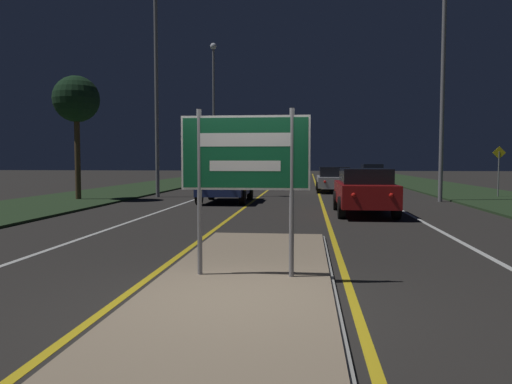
{
  "coord_description": "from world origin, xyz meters",
  "views": [
    {
      "loc": [
        0.9,
        -6.04,
        1.77
      ],
      "look_at": [
        0.0,
        2.55,
        1.22
      ],
      "focal_mm": 35.0,
      "sensor_mm": 36.0,
      "label": 1
    }
  ],
  "objects_px": {
    "highway_sign": "(245,160)",
    "warning_sign": "(499,166)",
    "car_receding_2": "(371,173)",
    "streetlight_right_near": "(444,20)",
    "streetlight_left_near": "(156,43)",
    "car_approaching_0": "(226,184)",
    "streetlight_left_far": "(214,96)",
    "car_receding_0": "(364,190)",
    "car_receding_1": "(334,179)"
  },
  "relations": [
    {
      "from": "streetlight_left_far",
      "to": "car_receding_2",
      "type": "xyz_separation_m",
      "value": [
        12.65,
        1.14,
        -6.15
      ]
    },
    {
      "from": "streetlight_left_near",
      "to": "warning_sign",
      "type": "height_order",
      "value": "streetlight_left_near"
    },
    {
      "from": "streetlight_right_near",
      "to": "car_receding_0",
      "type": "height_order",
      "value": "streetlight_right_near"
    },
    {
      "from": "highway_sign",
      "to": "car_receding_2",
      "type": "height_order",
      "value": "highway_sign"
    },
    {
      "from": "car_receding_1",
      "to": "car_approaching_0",
      "type": "height_order",
      "value": "car_approaching_0"
    },
    {
      "from": "streetlight_left_near",
      "to": "warning_sign",
      "type": "xyz_separation_m",
      "value": [
        16.12,
        1.06,
        -5.85
      ]
    },
    {
      "from": "streetlight_left_near",
      "to": "car_approaching_0",
      "type": "height_order",
      "value": "streetlight_left_near"
    },
    {
      "from": "streetlight_left_far",
      "to": "car_receding_2",
      "type": "relative_size",
      "value": 2.56
    },
    {
      "from": "car_approaching_0",
      "to": "warning_sign",
      "type": "relative_size",
      "value": 1.78
    },
    {
      "from": "streetlight_right_near",
      "to": "car_approaching_0",
      "type": "relative_size",
      "value": 2.69
    },
    {
      "from": "highway_sign",
      "to": "warning_sign",
      "type": "bearing_deg",
      "value": 60.57
    },
    {
      "from": "streetlight_left_near",
      "to": "car_approaching_0",
      "type": "distance_m",
      "value": 7.97
    },
    {
      "from": "highway_sign",
      "to": "streetlight_left_near",
      "type": "height_order",
      "value": "streetlight_left_near"
    },
    {
      "from": "streetlight_left_near",
      "to": "car_receding_2",
      "type": "height_order",
      "value": "streetlight_left_near"
    },
    {
      "from": "car_receding_1",
      "to": "car_receding_2",
      "type": "distance_m",
      "value": 13.13
    },
    {
      "from": "highway_sign",
      "to": "streetlight_left_near",
      "type": "xyz_separation_m",
      "value": [
        -6.32,
        16.3,
        5.57
      ]
    },
    {
      "from": "streetlight_left_far",
      "to": "car_receding_0",
      "type": "bearing_deg",
      "value": -67.95
    },
    {
      "from": "warning_sign",
      "to": "streetlight_left_far",
      "type": "bearing_deg",
      "value": 137.08
    },
    {
      "from": "car_receding_0",
      "to": "warning_sign",
      "type": "distance_m",
      "value": 10.63
    },
    {
      "from": "highway_sign",
      "to": "streetlight_left_near",
      "type": "bearing_deg",
      "value": 111.2
    },
    {
      "from": "streetlight_left_near",
      "to": "car_receding_2",
      "type": "distance_m",
      "value": 22.39
    },
    {
      "from": "streetlight_right_near",
      "to": "car_receding_0",
      "type": "relative_size",
      "value": 2.56
    },
    {
      "from": "car_approaching_0",
      "to": "streetlight_right_near",
      "type": "bearing_deg",
      "value": 6.54
    },
    {
      "from": "streetlight_left_far",
      "to": "car_approaching_0",
      "type": "distance_m",
      "value": 20.26
    },
    {
      "from": "streetlight_right_near",
      "to": "car_approaching_0",
      "type": "distance_m",
      "value": 11.45
    },
    {
      "from": "streetlight_left_near",
      "to": "streetlight_left_far",
      "type": "relative_size",
      "value": 0.99
    },
    {
      "from": "streetlight_left_near",
      "to": "car_receding_1",
      "type": "relative_size",
      "value": 2.3
    },
    {
      "from": "streetlight_left_near",
      "to": "car_receding_2",
      "type": "relative_size",
      "value": 2.54
    },
    {
      "from": "car_receding_0",
      "to": "car_receding_1",
      "type": "xyz_separation_m",
      "value": [
        -0.4,
        11.75,
        -0.06
      ]
    },
    {
      "from": "streetlight_left_near",
      "to": "warning_sign",
      "type": "relative_size",
      "value": 4.7
    },
    {
      "from": "streetlight_left_far",
      "to": "car_receding_0",
      "type": "height_order",
      "value": "streetlight_left_far"
    },
    {
      "from": "streetlight_right_near",
      "to": "car_receding_1",
      "type": "bearing_deg",
      "value": 123.47
    },
    {
      "from": "highway_sign",
      "to": "warning_sign",
      "type": "height_order",
      "value": "highway_sign"
    },
    {
      "from": "warning_sign",
      "to": "highway_sign",
      "type": "bearing_deg",
      "value": -119.43
    },
    {
      "from": "car_receding_0",
      "to": "car_receding_2",
      "type": "height_order",
      "value": "car_receding_0"
    },
    {
      "from": "car_approaching_0",
      "to": "car_receding_1",
      "type": "bearing_deg",
      "value": 56.52
    },
    {
      "from": "streetlight_left_near",
      "to": "car_receding_0",
      "type": "xyz_separation_m",
      "value": [
        9.05,
        -6.84,
        -6.55
      ]
    },
    {
      "from": "highway_sign",
      "to": "car_receding_2",
      "type": "xyz_separation_m",
      "value": [
        5.97,
        33.82,
        -1.0
      ]
    },
    {
      "from": "streetlight_left_far",
      "to": "car_receding_0",
      "type": "relative_size",
      "value": 2.53
    },
    {
      "from": "streetlight_left_far",
      "to": "car_approaching_0",
      "type": "bearing_deg",
      "value": -77.7
    },
    {
      "from": "highway_sign",
      "to": "car_receding_1",
      "type": "distance_m",
      "value": 21.37
    },
    {
      "from": "car_receding_1",
      "to": "car_approaching_0",
      "type": "relative_size",
      "value": 1.15
    },
    {
      "from": "car_receding_2",
      "to": "warning_sign",
      "type": "xyz_separation_m",
      "value": [
        3.82,
        -16.46,
        0.73
      ]
    },
    {
      "from": "highway_sign",
      "to": "streetlight_right_near",
      "type": "xyz_separation_m",
      "value": [
        6.52,
        14.86,
        5.88
      ]
    },
    {
      "from": "streetlight_left_near",
      "to": "car_approaching_0",
      "type": "bearing_deg",
      "value": -33.48
    },
    {
      "from": "streetlight_left_near",
      "to": "streetlight_right_near",
      "type": "distance_m",
      "value": 12.93
    },
    {
      "from": "streetlight_right_near",
      "to": "car_approaching_0",
      "type": "height_order",
      "value": "streetlight_right_near"
    },
    {
      "from": "streetlight_left_far",
      "to": "car_receding_2",
      "type": "bearing_deg",
      "value": 5.13
    },
    {
      "from": "streetlight_left_far",
      "to": "car_receding_1",
      "type": "height_order",
      "value": "streetlight_left_far"
    },
    {
      "from": "car_receding_1",
      "to": "car_receding_2",
      "type": "height_order",
      "value": "car_receding_2"
    }
  ]
}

